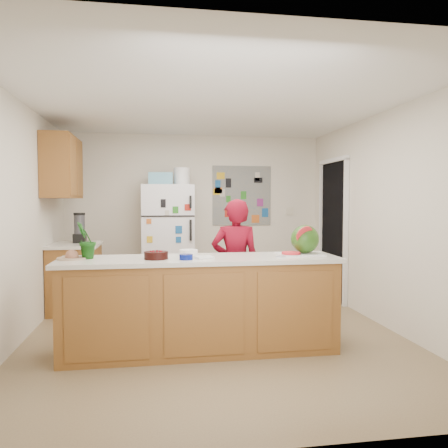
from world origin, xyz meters
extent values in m
cube|color=brown|center=(0.00, 0.00, -0.01)|extent=(4.00, 4.50, 0.02)
cube|color=beige|center=(0.00, 2.26, 1.25)|extent=(4.00, 0.02, 2.50)
cube|color=beige|center=(-2.01, 0.00, 1.25)|extent=(0.02, 4.50, 2.50)
cube|color=beige|center=(2.01, 0.00, 1.25)|extent=(0.02, 4.50, 2.50)
cube|color=white|center=(0.00, 0.00, 2.51)|extent=(4.00, 4.50, 0.02)
cube|color=black|center=(1.99, 1.45, 1.02)|extent=(0.03, 0.85, 2.04)
cube|color=brown|center=(-0.20, -0.50, 0.44)|extent=(2.60, 0.62, 0.88)
cube|color=silver|center=(-0.20, -0.50, 0.90)|extent=(2.68, 0.70, 0.04)
cube|color=brown|center=(-1.69, 1.35, 0.43)|extent=(0.60, 0.80, 0.86)
cube|color=silver|center=(-1.69, 1.35, 0.88)|extent=(0.64, 0.84, 0.04)
cube|color=brown|center=(-1.82, 1.30, 1.90)|extent=(0.35, 1.00, 0.80)
cube|color=silver|center=(-0.45, 1.88, 0.85)|extent=(0.75, 0.70, 1.70)
cube|color=#5999B2|center=(-0.55, 1.88, 1.79)|extent=(0.35, 0.28, 0.18)
cube|color=slate|center=(0.75, 2.24, 1.55)|extent=(0.95, 0.01, 0.95)
imported|color=maroon|center=(0.25, 0.11, 0.74)|extent=(0.59, 0.43, 1.48)
cylinder|color=black|center=(-1.64, 1.43, 1.09)|extent=(0.14, 0.14, 0.38)
cube|color=silver|center=(0.82, -0.44, 0.93)|extent=(0.45, 0.35, 0.01)
sphere|color=#215615|center=(0.88, -0.42, 1.07)|extent=(0.29, 0.29, 0.29)
cylinder|color=#C02E4F|center=(0.71, -0.49, 0.94)|extent=(0.19, 0.19, 0.02)
cylinder|color=black|center=(-0.62, -0.56, 0.96)|extent=(0.29, 0.29, 0.07)
cylinder|color=white|center=(-0.30, -0.35, 0.95)|extent=(0.23, 0.23, 0.06)
cylinder|color=navy|center=(-0.35, -0.65, 0.95)|extent=(0.13, 0.13, 0.05)
cylinder|color=#C1A991|center=(-1.40, -0.45, 0.93)|extent=(0.36, 0.36, 0.02)
cube|color=silver|center=(-0.18, -0.57, 0.93)|extent=(0.19, 0.18, 0.02)
cube|color=gray|center=(0.57, -0.61, 0.93)|extent=(0.10, 0.05, 0.01)
imported|color=#13470E|center=(-1.27, -0.45, 1.10)|extent=(0.24, 0.25, 0.35)
camera|label=1|loc=(-0.63, -4.66, 1.46)|focal=35.00mm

